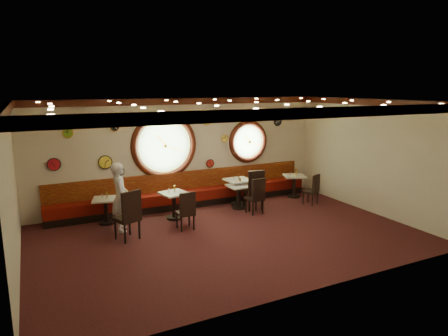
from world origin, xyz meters
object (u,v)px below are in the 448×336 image
chair_b (186,208)px  table_c (239,194)px  condiment_c_pepper (241,184)px  condiment_a_bottle (107,195)px  condiment_e_salt (290,173)px  condiment_b_salt (169,191)px  condiment_c_salt (236,183)px  chair_c (257,194)px  chair_d (255,187)px  chair_e (313,188)px  table_d (238,189)px  condiment_d_salt (234,178)px  condiment_a_salt (102,196)px  condiment_d_bottle (239,176)px  chair_a (129,212)px  condiment_b_bottle (175,189)px  condiment_e_bottle (296,172)px  condiment_a_pepper (106,196)px  table_b (174,202)px  condiment_d_pepper (239,178)px  condiment_e_pepper (297,174)px  waiter (120,197)px  condiment_c_bottle (240,181)px  table_a (106,208)px  table_e (294,183)px  condiment_b_pepper (175,191)px

chair_b → table_c: bearing=26.8°
condiment_c_pepper → condiment_a_bottle: 3.76m
condiment_e_salt → condiment_b_salt: bearing=-174.4°
condiment_c_salt → chair_c: bearing=-72.6°
chair_d → chair_e: bearing=-5.0°
table_d → chair_d: bearing=-74.8°
condiment_c_salt → condiment_a_bottle: bearing=175.5°
condiment_d_salt → condiment_a_bottle: size_ratio=0.57×
condiment_a_salt → condiment_d_bottle: bearing=0.1°
condiment_d_salt → condiment_c_salt: bearing=-108.2°
table_d → chair_c: chair_c is taller
chair_a → condiment_b_bottle: 1.86m
condiment_e_bottle → condiment_c_pepper: bearing=-168.5°
condiment_d_salt → chair_d: bearing=-65.7°
chair_c → condiment_a_pepper: chair_c is taller
condiment_a_salt → condiment_a_pepper: bearing=-42.5°
table_b → condiment_a_pepper: size_ratio=7.12×
condiment_d_bottle → condiment_a_pepper: bearing=-178.6°
chair_e → condiment_d_pepper: (-2.04, 0.97, 0.31)m
condiment_a_pepper → condiment_e_pepper: condiment_e_pepper is taller
condiment_c_salt → chair_e: bearing=-18.8°
chair_e → waiter: (-5.69, 0.35, 0.32)m
chair_b → condiment_c_bottle: size_ratio=3.43×
chair_b → condiment_c_bottle: bearing=27.9°
chair_e → condiment_e_bottle: (0.14, 1.07, 0.27)m
condiment_b_salt → condiment_d_pepper: bearing=7.1°
condiment_d_bottle → chair_b: bearing=-147.2°
table_a → table_e: size_ratio=0.90×
chair_c → condiment_e_salt: bearing=25.8°
condiment_b_salt → condiment_e_pepper: 4.40m
table_c → condiment_c_pepper: 0.32m
table_d → condiment_a_salt: size_ratio=7.43×
chair_b → condiment_d_bottle: (2.25, 1.46, 0.30)m
condiment_d_bottle → chair_e: bearing=-29.2°
chair_e → condiment_d_salt: (-2.16, 1.04, 0.31)m
table_d → waiter: size_ratio=0.46×
condiment_c_pepper → condiment_b_bottle: bearing=177.5°
condiment_b_salt → condiment_a_pepper: bearing=168.4°
condiment_c_salt → condiment_c_bottle: (0.15, 0.00, 0.03)m
condiment_b_pepper → condiment_c_bottle: condiment_c_bottle is taller
chair_a → condiment_b_pepper: bearing=13.0°
chair_e → condiment_d_bottle: (-1.97, 1.10, 0.32)m
chair_d → condiment_a_pepper: chair_d is taller
condiment_c_bottle → condiment_d_salt: bearing=103.1°
chair_b → condiment_a_pepper: bearing=140.9°
condiment_a_salt → condiment_d_bottle: 4.04m
condiment_d_salt → condiment_d_pepper: 0.14m
condiment_b_salt → chair_c: bearing=-16.9°
table_e → condiment_d_bottle: 2.03m
table_c → condiment_d_salt: 0.54m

